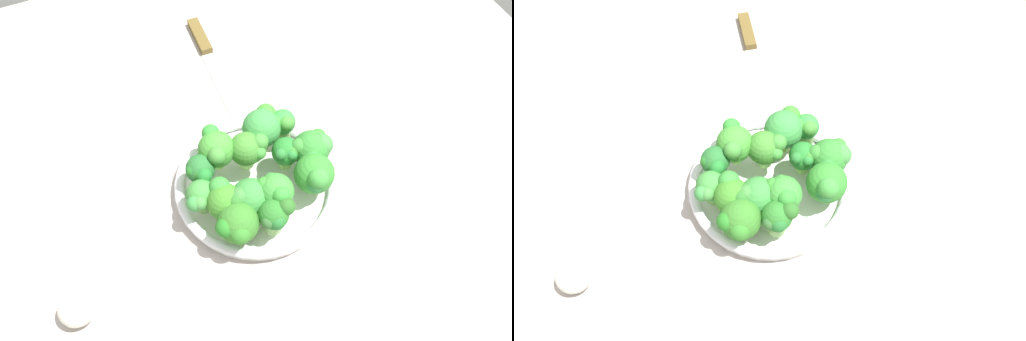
% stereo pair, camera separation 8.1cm
% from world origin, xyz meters
% --- Properties ---
extents(ground_plane, '(1.30, 1.30, 0.03)m').
position_xyz_m(ground_plane, '(0.00, 0.00, -0.01)').
color(ground_plane, '#AFA5A0').
extents(bowl, '(0.26, 0.26, 0.03)m').
position_xyz_m(bowl, '(-0.02, -0.01, 0.01)').
color(bowl, white).
rests_on(bowl, ground_plane).
extents(broccoli_floret_0, '(0.06, 0.06, 0.07)m').
position_xyz_m(broccoli_floret_0, '(0.02, -0.07, 0.07)').
color(broccoli_floret_0, '#91C95C').
rests_on(broccoli_floret_0, bowl).
extents(broccoli_floret_1, '(0.05, 0.05, 0.06)m').
position_xyz_m(broccoli_floret_1, '(-0.03, 0.05, 0.07)').
color(broccoli_floret_1, '#84B84E').
rests_on(broccoli_floret_1, bowl).
extents(broccoli_floret_2, '(0.05, 0.05, 0.06)m').
position_xyz_m(broccoli_floret_2, '(-0.05, -0.09, 0.07)').
color(broccoli_floret_2, '#A1C96C').
rests_on(broccoli_floret_2, bowl).
extents(broccoli_floret_3, '(0.07, 0.06, 0.08)m').
position_xyz_m(broccoli_floret_3, '(-0.07, -0.05, 0.08)').
color(broccoli_floret_3, '#8CC95C').
rests_on(broccoli_floret_3, bowl).
extents(broccoli_floret_4, '(0.05, 0.04, 0.06)m').
position_xyz_m(broccoli_floret_4, '(-0.08, 0.07, 0.07)').
color(broccoli_floret_4, '#7BB25D').
rests_on(broccoli_floret_4, bowl).
extents(broccoli_floret_5, '(0.06, 0.06, 0.07)m').
position_xyz_m(broccoli_floret_5, '(-0.05, -0.01, 0.07)').
color(broccoli_floret_5, '#89C45E').
rests_on(broccoli_floret_5, bowl).
extents(broccoli_floret_6, '(0.05, 0.05, 0.07)m').
position_xyz_m(broccoli_floret_6, '(0.07, -0.02, 0.07)').
color(broccoli_floret_6, '#89BE68').
rests_on(broccoli_floret_6, bowl).
extents(broccoli_floret_7, '(0.07, 0.07, 0.07)m').
position_xyz_m(broccoli_floret_7, '(0.06, -0.07, 0.07)').
color(broccoli_floret_7, '#95C960').
rests_on(broccoli_floret_7, bowl).
extents(broccoli_floret_8, '(0.08, 0.06, 0.07)m').
position_xyz_m(broccoli_floret_8, '(0.03, 0.07, 0.07)').
color(broccoli_floret_8, '#75B157').
rests_on(broccoli_floret_8, bowl).
extents(broccoli_floret_9, '(0.06, 0.07, 0.07)m').
position_xyz_m(broccoli_floret_9, '(-0.02, 0.09, 0.07)').
color(broccoli_floret_9, '#8CCA5C').
rests_on(broccoli_floret_9, bowl).
extents(broccoli_floret_10, '(0.06, 0.06, 0.07)m').
position_xyz_m(broccoli_floret_10, '(0.04, 0.00, 0.07)').
color(broccoli_floret_10, '#94DA6A').
rests_on(broccoli_floret_10, bowl).
extents(broccoli_floret_11, '(0.07, 0.06, 0.08)m').
position_xyz_m(broccoli_floret_11, '(-0.08, 0.03, 0.07)').
color(broccoli_floret_11, '#95C05F').
rests_on(broccoli_floret_11, bowl).
extents(broccoli_floret_12, '(0.05, 0.05, 0.06)m').
position_xyz_m(broccoli_floret_12, '(-0.01, -0.10, 0.07)').
color(broccoli_floret_12, '#8CCD63').
rests_on(broccoli_floret_12, bowl).
extents(broccoli_floret_13, '(0.06, 0.07, 0.07)m').
position_xyz_m(broccoli_floret_13, '(0.03, -0.03, 0.07)').
color(broccoli_floret_13, '#82CC5B').
rests_on(broccoli_floret_13, bowl).
extents(knife, '(0.27, 0.03, 0.01)m').
position_xyz_m(knife, '(-0.34, 0.03, 0.01)').
color(knife, silver).
rests_on(knife, ground_plane).
extents(garlic_bulb, '(0.05, 0.05, 0.05)m').
position_xyz_m(garlic_bulb, '(0.07, -0.32, 0.03)').
color(garlic_bulb, silver).
rests_on(garlic_bulb, ground_plane).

